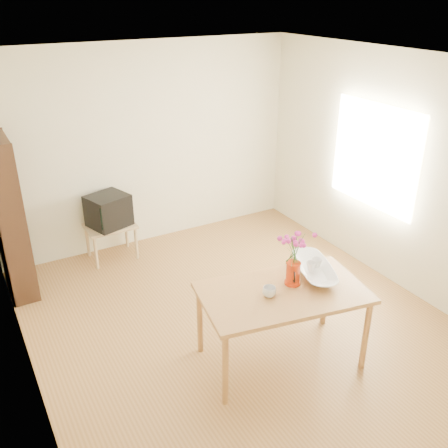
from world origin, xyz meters
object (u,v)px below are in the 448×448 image
table (283,298)px  television (108,210)px  bowl (316,252)px  pitcher (293,274)px  mug (269,292)px

table → television: television is taller
table → television: 2.77m
table → bowl: size_ratio=3.37×
pitcher → television: (-0.88, 2.61, -0.19)m
pitcher → bowl: size_ratio=0.47×
table → mug: size_ratio=13.27×
table → mug: bearing=-165.9°
bowl → television: size_ratio=0.83×
mug → television: (-0.58, 2.68, -0.13)m
mug → table: bearing=-170.1°
mug → bowl: (0.59, 0.13, 0.17)m
mug → television: 2.74m
pitcher → bowl: 0.32m
pitcher → television: size_ratio=0.39×
pitcher → bowl: bowl is taller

